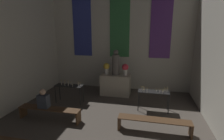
{
  "coord_description": "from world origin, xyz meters",
  "views": [
    {
      "loc": [
        1.52,
        0.75,
        3.06
      ],
      "look_at": [
        0.0,
        7.67,
        1.38
      ],
      "focal_mm": 28.0,
      "sensor_mm": 36.0,
      "label": 1
    }
  ],
  "objects_px": {
    "altar": "(116,85)",
    "candle_rack_left": "(69,88)",
    "person_seated": "(43,100)",
    "pew_back_right": "(154,123)",
    "statue": "(116,64)",
    "candle_rack_right": "(154,94)",
    "flower_vase_right": "(125,68)",
    "flower_vase_left": "(106,68)",
    "pew_back_left": "(50,111)"
  },
  "relations": [
    {
      "from": "flower_vase_right",
      "to": "candle_rack_right",
      "type": "height_order",
      "value": "flower_vase_right"
    },
    {
      "from": "candle_rack_right",
      "to": "flower_vase_left",
      "type": "bearing_deg",
      "value": 148.44
    },
    {
      "from": "candle_rack_left",
      "to": "pew_back_left",
      "type": "distance_m",
      "value": 1.55
    },
    {
      "from": "candle_rack_right",
      "to": "person_seated",
      "type": "height_order",
      "value": "person_seated"
    },
    {
      "from": "candle_rack_left",
      "to": "flower_vase_left",
      "type": "bearing_deg",
      "value": 46.04
    },
    {
      "from": "flower_vase_left",
      "to": "flower_vase_right",
      "type": "height_order",
      "value": "same"
    },
    {
      "from": "flower_vase_right",
      "to": "pew_back_right",
      "type": "relative_size",
      "value": 0.25
    },
    {
      "from": "flower_vase_left",
      "to": "pew_back_right",
      "type": "height_order",
      "value": "flower_vase_left"
    },
    {
      "from": "statue",
      "to": "candle_rack_right",
      "type": "distance_m",
      "value": 2.34
    },
    {
      "from": "person_seated",
      "to": "candle_rack_right",
      "type": "bearing_deg",
      "value": 22.44
    },
    {
      "from": "statue",
      "to": "pew_back_left",
      "type": "height_order",
      "value": "statue"
    },
    {
      "from": "altar",
      "to": "pew_back_right",
      "type": "distance_m",
      "value": 3.33
    },
    {
      "from": "pew_back_left",
      "to": "pew_back_right",
      "type": "height_order",
      "value": "same"
    },
    {
      "from": "altar",
      "to": "person_seated",
      "type": "relative_size",
      "value": 2.05
    },
    {
      "from": "candle_rack_left",
      "to": "pew_back_right",
      "type": "height_order",
      "value": "candle_rack_left"
    },
    {
      "from": "flower_vase_right",
      "to": "altar",
      "type": "bearing_deg",
      "value": 180.0
    },
    {
      "from": "flower_vase_left",
      "to": "person_seated",
      "type": "relative_size",
      "value": 0.8
    },
    {
      "from": "statue",
      "to": "flower_vase_right",
      "type": "xyz_separation_m",
      "value": [
        0.44,
        0.0,
        -0.21
      ]
    },
    {
      "from": "candle_rack_left",
      "to": "person_seated",
      "type": "distance_m",
      "value": 1.52
    },
    {
      "from": "statue",
      "to": "pew_back_right",
      "type": "height_order",
      "value": "statue"
    },
    {
      "from": "altar",
      "to": "candle_rack_left",
      "type": "height_order",
      "value": "altar"
    },
    {
      "from": "altar",
      "to": "candle_rack_right",
      "type": "xyz_separation_m",
      "value": [
        1.73,
        -1.33,
        0.17
      ]
    },
    {
      "from": "altar",
      "to": "pew_back_left",
      "type": "distance_m",
      "value": 3.33
    },
    {
      "from": "candle_rack_left",
      "to": "candle_rack_right",
      "type": "distance_m",
      "value": 3.45
    },
    {
      "from": "candle_rack_left",
      "to": "person_seated",
      "type": "relative_size",
      "value": 1.75
    },
    {
      "from": "flower_vase_right",
      "to": "pew_back_left",
      "type": "bearing_deg",
      "value": -127.47
    },
    {
      "from": "flower_vase_left",
      "to": "flower_vase_right",
      "type": "relative_size",
      "value": 1.0
    },
    {
      "from": "candle_rack_right",
      "to": "statue",
      "type": "bearing_deg",
      "value": 142.34
    },
    {
      "from": "altar",
      "to": "candle_rack_left",
      "type": "bearing_deg",
      "value": -142.36
    },
    {
      "from": "candle_rack_left",
      "to": "statue",
      "type": "bearing_deg",
      "value": 37.64
    },
    {
      "from": "statue",
      "to": "flower_vase_right",
      "type": "relative_size",
      "value": 2.2
    },
    {
      "from": "flower_vase_right",
      "to": "pew_back_right",
      "type": "distance_m",
      "value": 3.27
    },
    {
      "from": "altar",
      "to": "pew_back_left",
      "type": "height_order",
      "value": "altar"
    },
    {
      "from": "candle_rack_left",
      "to": "flower_vase_right",
      "type": "bearing_deg",
      "value": 31.54
    },
    {
      "from": "candle_rack_left",
      "to": "person_seated",
      "type": "bearing_deg",
      "value": -97.61
    },
    {
      "from": "pew_back_left",
      "to": "pew_back_right",
      "type": "xyz_separation_m",
      "value": [
        3.47,
        0.0,
        0.0
      ]
    },
    {
      "from": "flower_vase_left",
      "to": "candle_rack_left",
      "type": "distance_m",
      "value": 1.95
    },
    {
      "from": "candle_rack_left",
      "to": "candle_rack_right",
      "type": "bearing_deg",
      "value": -0.02
    },
    {
      "from": "flower_vase_right",
      "to": "candle_rack_left",
      "type": "distance_m",
      "value": 2.62
    },
    {
      "from": "altar",
      "to": "candle_rack_left",
      "type": "xyz_separation_m",
      "value": [
        -1.73,
        -1.33,
        0.17
      ]
    },
    {
      "from": "candle_rack_right",
      "to": "pew_back_right",
      "type": "distance_m",
      "value": 1.54
    },
    {
      "from": "flower_vase_right",
      "to": "flower_vase_left",
      "type": "bearing_deg",
      "value": 180.0
    },
    {
      "from": "statue",
      "to": "flower_vase_left",
      "type": "bearing_deg",
      "value": 180.0
    },
    {
      "from": "pew_back_right",
      "to": "person_seated",
      "type": "xyz_separation_m",
      "value": [
        -3.66,
        0.0,
        0.4
      ]
    },
    {
      "from": "altar",
      "to": "candle_rack_left",
      "type": "distance_m",
      "value": 2.18
    },
    {
      "from": "altar",
      "to": "person_seated",
      "type": "distance_m",
      "value": 3.44
    },
    {
      "from": "flower_vase_right",
      "to": "person_seated",
      "type": "xyz_separation_m",
      "value": [
        -2.37,
        -2.84,
        -0.57
      ]
    },
    {
      "from": "candle_rack_right",
      "to": "pew_back_right",
      "type": "relative_size",
      "value": 0.54
    },
    {
      "from": "candle_rack_right",
      "to": "person_seated",
      "type": "relative_size",
      "value": 1.75
    },
    {
      "from": "pew_back_right",
      "to": "candle_rack_right",
      "type": "bearing_deg",
      "value": 90.36
    }
  ]
}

